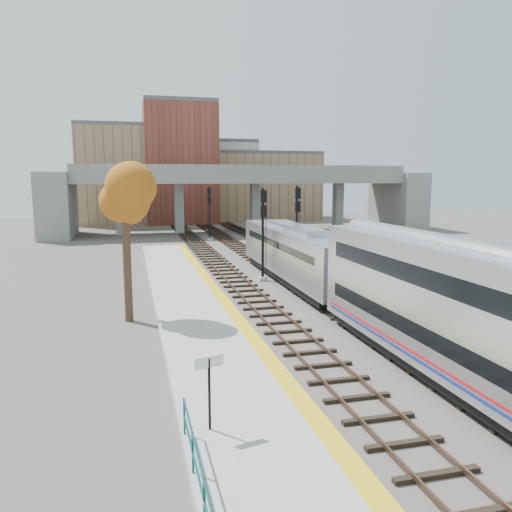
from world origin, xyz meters
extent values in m
plane|color=#47423D|center=(0.00, 0.00, 0.00)|extent=(160.00, 160.00, 0.00)
cube|color=#9E9E99|center=(-7.25, 0.00, 0.17)|extent=(4.50, 60.00, 0.35)
cube|color=yellow|center=(-5.35, 0.00, 0.35)|extent=(0.70, 60.00, 0.01)
cube|color=black|center=(-3.20, 12.50, 0.07)|extent=(2.50, 95.00, 0.14)
cube|color=brown|center=(-3.92, 12.50, 0.18)|extent=(0.07, 95.00, 0.14)
cube|color=brown|center=(-2.48, 12.50, 0.18)|extent=(0.07, 95.00, 0.14)
cube|color=black|center=(1.00, 12.50, 0.07)|extent=(2.50, 95.00, 0.14)
cube|color=brown|center=(0.28, 12.50, 0.18)|extent=(0.07, 95.00, 0.14)
cube|color=brown|center=(1.72, 12.50, 0.18)|extent=(0.07, 95.00, 0.14)
cube|color=black|center=(5.00, 12.50, 0.07)|extent=(2.50, 95.00, 0.14)
cube|color=brown|center=(4.28, 12.50, 0.18)|extent=(0.07, 95.00, 0.14)
cube|color=brown|center=(5.72, 12.50, 0.18)|extent=(0.07, 95.00, 0.14)
cube|color=slate|center=(5.00, 45.00, 7.75)|extent=(46.00, 10.00, 1.50)
cube|color=slate|center=(5.00, 40.20, 9.00)|extent=(46.00, 0.20, 1.00)
cube|color=slate|center=(5.00, 49.80, 9.00)|extent=(46.00, 0.20, 1.00)
cube|color=slate|center=(-12.00, 45.00, 3.50)|extent=(1.20, 1.60, 7.00)
cube|color=slate|center=(-4.00, 45.00, 3.50)|extent=(1.20, 1.60, 7.00)
cube|color=slate|center=(7.00, 45.00, 3.50)|extent=(1.20, 1.60, 7.00)
cube|color=slate|center=(20.00, 45.00, 3.50)|extent=(1.20, 1.60, 7.00)
cube|color=slate|center=(-20.00, 45.00, 4.25)|extent=(4.00, 12.00, 8.50)
cube|color=slate|center=(30.00, 45.00, 4.25)|extent=(4.00, 12.00, 8.50)
cube|color=#957556|center=(-10.00, 65.00, 8.00)|extent=(18.00, 14.00, 16.00)
cube|color=#4C4C4F|center=(-10.00, 65.00, 16.30)|extent=(18.00, 14.00, 0.60)
cube|color=beige|center=(4.00, 70.00, 7.00)|extent=(16.00, 16.00, 14.00)
cube|color=#4C4C4F|center=(4.00, 70.00, 14.30)|extent=(16.00, 16.00, 0.60)
cube|color=brown|center=(-2.00, 62.00, 10.00)|extent=(12.00, 10.00, 20.00)
cube|color=#4C4C4F|center=(-2.00, 62.00, 20.30)|extent=(12.00, 10.00, 0.60)
cube|color=#957556|center=(14.00, 68.00, 6.00)|extent=(20.00, 14.00, 12.00)
cube|color=#4C4C4F|center=(14.00, 68.00, 12.30)|extent=(20.00, 14.00, 0.60)
cube|color=black|center=(14.00, 28.00, 0.02)|extent=(14.00, 18.00, 0.04)
cube|color=#A8AAB2|center=(1.00, 9.03, 2.35)|extent=(3.00, 19.00, 3.20)
cube|color=black|center=(1.00, 18.55, 2.95)|extent=(2.20, 0.06, 1.10)
cube|color=black|center=(1.00, 9.03, 2.95)|extent=(3.02, 16.15, 0.50)
cube|color=black|center=(1.00, 9.03, 0.50)|extent=(2.70, 17.10, 0.50)
cube|color=#A8AAB2|center=(1.00, 9.03, 4.15)|extent=(1.60, 9.50, 0.40)
cube|color=#9E9E99|center=(-1.10, 10.30, 0.15)|extent=(0.60, 0.60, 0.30)
cylinder|color=black|center=(-1.10, 10.30, 3.49)|extent=(0.20, 0.20, 6.99)
cube|color=black|center=(-1.10, 10.05, 6.39)|extent=(0.45, 0.18, 0.90)
cube|color=black|center=(-1.10, 10.05, 5.29)|extent=(0.45, 0.18, 0.90)
cube|color=#9E9E99|center=(3.00, 14.50, 0.15)|extent=(0.60, 0.60, 0.30)
cylinder|color=black|center=(3.00, 14.50, 3.54)|extent=(0.20, 0.20, 7.07)
cube|color=black|center=(3.00, 14.25, 6.47)|extent=(0.45, 0.18, 0.91)
cube|color=black|center=(3.00, 14.25, 5.35)|extent=(0.45, 0.18, 0.91)
cube|color=#9E9E99|center=(-1.10, 36.18, 0.15)|extent=(0.60, 0.60, 0.30)
cylinder|color=black|center=(-1.10, 36.18, 3.34)|extent=(0.19, 0.19, 6.69)
cube|color=black|center=(-1.10, 35.93, 6.11)|extent=(0.43, 0.18, 0.86)
cube|color=black|center=(-1.10, 35.93, 5.06)|extent=(0.43, 0.18, 0.86)
cylinder|color=black|center=(-8.65, -11.92, 1.45)|extent=(0.08, 0.08, 2.20)
cube|color=white|center=(-8.65, -11.92, 2.45)|extent=(0.88, 0.27, 0.35)
cylinder|color=#382619|center=(-10.96, 1.62, 3.09)|extent=(0.44, 0.44, 6.17)
ellipsoid|color=orange|center=(-10.96, 1.62, 6.61)|extent=(3.60, 3.60, 4.41)
imported|color=#99999E|center=(11.65, 22.44, 0.59)|extent=(1.99, 3.42, 1.09)
imported|color=#99999E|center=(13.52, 29.66, 0.65)|extent=(2.80, 3.91, 1.22)
imported|color=#99999E|center=(16.37, 28.96, 0.60)|extent=(2.91, 4.15, 1.12)
camera|label=1|loc=(-10.70, -25.65, 7.72)|focal=35.00mm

